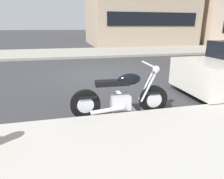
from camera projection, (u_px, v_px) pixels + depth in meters
name	position (u px, v px, depth m)	size (l,w,h in m)	color
ground_plane	(103.00, 73.00, 7.99)	(260.00, 260.00, 0.00)	#333335
parking_stall_stripe	(129.00, 104.00, 4.77)	(0.12, 2.20, 0.01)	silver
parked_motorcycle	(122.00, 97.00, 4.08)	(2.07, 0.62, 1.10)	black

